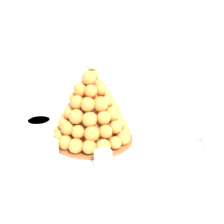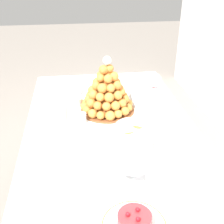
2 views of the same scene
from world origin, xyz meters
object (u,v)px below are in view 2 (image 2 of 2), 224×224
at_px(dessert_cup_mid_left, 78,102).
at_px(macaron_goblet, 133,147).
at_px(dessert_cup_centre, 81,119).
at_px(wine_glass, 154,82).
at_px(dessert_cup_mid_right, 80,136).
at_px(croquembouche, 107,91).
at_px(serving_tray, 101,113).
at_px(fruit_tart_plate, 134,223).
at_px(dessert_cup_left, 77,89).
at_px(creme_brulee_ramekin, 105,89).

relative_size(dessert_cup_mid_left, macaron_goblet, 0.23).
distance_m(dessert_cup_centre, wine_glass, 0.45).
bearing_deg(dessert_cup_mid_right, croquembouche, 151.29).
bearing_deg(croquembouche, serving_tray, -58.81).
xyz_separation_m(serving_tray, dessert_cup_mid_left, (-0.09, -0.11, 0.02)).
height_order(dessert_cup_centre, fruit_tart_plate, fruit_tart_plate).
height_order(croquembouche, dessert_cup_left, croquembouche).
relative_size(fruit_tart_plate, wine_glass, 1.24).
height_order(serving_tray, macaron_goblet, macaron_goblet).
xyz_separation_m(dessert_cup_centre, creme_brulee_ramekin, (-0.34, 0.15, -0.01)).
xyz_separation_m(creme_brulee_ramekin, wine_glass, (0.14, 0.25, 0.09)).
bearing_deg(dessert_cup_left, creme_brulee_ramekin, 91.92).
xyz_separation_m(creme_brulee_ramekin, fruit_tart_plate, (0.95, -0.02, -0.01)).
height_order(dessert_cup_left, dessert_cup_centre, dessert_cup_left).
bearing_deg(dessert_cup_mid_right, fruit_tart_plate, 16.98).
relative_size(dessert_cup_left, fruit_tart_plate, 0.29).
bearing_deg(dessert_cup_centre, croquembouche, 127.57).
distance_m(dessert_cup_mid_left, wine_glass, 0.42).
bearing_deg(dessert_cup_mid_right, dessert_cup_centre, 177.49).
distance_m(dessert_cup_centre, macaron_goblet, 0.44).
xyz_separation_m(creme_brulee_ramekin, macaron_goblet, (0.73, 0.01, 0.11)).
relative_size(dessert_cup_centre, dessert_cup_mid_right, 0.99).
distance_m(serving_tray, dessert_cup_left, 0.27).
relative_size(dessert_cup_mid_left, creme_brulee_ramekin, 0.56).
distance_m(croquembouche, creme_brulee_ramekin, 0.25).
bearing_deg(creme_brulee_ramekin, macaron_goblet, 1.13).
bearing_deg(dessert_cup_left, dessert_cup_centre, 1.80).
xyz_separation_m(macaron_goblet, wine_glass, (-0.59, 0.23, -0.02)).
xyz_separation_m(dessert_cup_centre, macaron_goblet, (0.40, 0.17, 0.10)).
relative_size(dessert_cup_mid_left, dessert_cup_mid_right, 0.96).
relative_size(dessert_cup_left, dessert_cup_mid_left, 1.15).
bearing_deg(dessert_cup_centre, fruit_tart_plate, 12.23).
relative_size(dessert_cup_mid_left, wine_glass, 0.32).
bearing_deg(dessert_cup_left, dessert_cup_mid_right, 0.42).
xyz_separation_m(dessert_cup_left, dessert_cup_mid_left, (0.16, 0.00, -0.00)).
bearing_deg(dessert_cup_mid_right, dessert_cup_left, -179.58).
relative_size(creme_brulee_ramekin, macaron_goblet, 0.40).
xyz_separation_m(serving_tray, dessert_cup_mid_right, (0.24, -0.11, 0.03)).
relative_size(dessert_cup_centre, macaron_goblet, 0.23).
xyz_separation_m(dessert_cup_mid_left, dessert_cup_centre, (0.17, 0.01, -0.00)).
bearing_deg(dessert_cup_mid_right, wine_glass, 130.58).
relative_size(serving_tray, croquembouche, 2.34).
relative_size(dessert_cup_left, macaron_goblet, 0.26).
distance_m(dessert_cup_left, wine_glass, 0.44).
xyz_separation_m(dessert_cup_mid_right, creme_brulee_ramekin, (-0.49, 0.16, -0.01)).
bearing_deg(macaron_goblet, creme_brulee_ramekin, -178.87).
distance_m(dessert_cup_left, creme_brulee_ramekin, 0.17).
xyz_separation_m(dessert_cup_mid_left, creme_brulee_ramekin, (-0.16, 0.16, -0.01)).
xyz_separation_m(croquembouche, dessert_cup_left, (-0.23, -0.15, -0.08)).
height_order(dessert_cup_centre, wine_glass, wine_glass).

